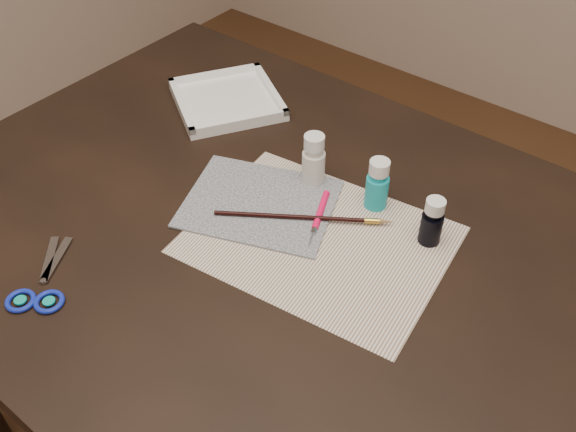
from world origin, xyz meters
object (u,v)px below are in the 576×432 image
Objects in this scene: paint_bottle_white at (314,160)px; scissors at (42,273)px; paint_bottle_cyan at (377,184)px; canvas at (260,203)px; palette_tray at (227,99)px; paint_bottle_navy at (432,221)px; paper at (319,240)px.

paint_bottle_white is 0.57× the size of scissors.
paint_bottle_white reaches higher than paint_bottle_cyan.
palette_tray reaches higher than canvas.
paint_bottle_white is 0.12m from paint_bottle_cyan.
paint_bottle_white is at bearing -173.02° from paint_bottle_cyan.
scissors is at bearing -113.66° from paint_bottle_white.
paint_bottle_navy is (0.11, -0.02, -0.00)m from paint_bottle_cyan.
paint_bottle_white is 0.30m from palette_tray.
palette_tray is at bearing 169.30° from paint_bottle_cyan.
canvas is 2.64× the size of paint_bottle_cyan.
palette_tray is (-0.38, 0.20, 0.01)m from paper.
paper is at bearing -28.03° from palette_tray.
canvas is 0.29m from paint_bottle_navy.
canvas is at bearing -159.54° from paint_bottle_navy.
palette_tray is at bearing 169.49° from paint_bottle_navy.
paint_bottle_cyan reaches higher than palette_tray.
paint_bottle_white is 0.49× the size of palette_tray.
canvas is at bearing -37.94° from palette_tray.
paint_bottle_cyan is at bearing 6.98° from paint_bottle_white.
paint_bottle_cyan reaches higher than paint_bottle_navy.
paper is 1.99× the size of palette_tray.
paper is at bearing -49.72° from paint_bottle_white.
scissors reaches higher than canvas.
paint_bottle_cyan reaches higher than paper.
scissors is (-0.15, -0.32, 0.00)m from canvas.
canvas is 1.44× the size of scissors.
paint_bottle_white reaches higher than palette_tray.
paint_bottle_navy is 0.49× the size of scissors.
paint_bottle_navy is at bearing 20.46° from canvas.
paint_bottle_cyan is (0.12, 0.01, -0.00)m from paint_bottle_white.
paint_bottle_white is at bearing -66.46° from scissors.
paint_bottle_navy is at bearing -9.83° from paint_bottle_cyan.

